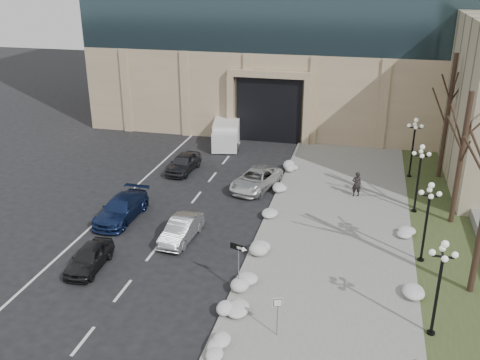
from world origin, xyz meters
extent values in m
cube|color=gray|center=(3.50, 14.00, 0.06)|extent=(9.00, 40.00, 0.12)
cube|color=gray|center=(-1.00, 14.00, 0.07)|extent=(0.30, 40.00, 0.14)
cube|color=#364221|center=(10.00, 14.00, 0.05)|extent=(4.00, 40.00, 0.10)
cube|color=tan|center=(-2.00, 42.00, 4.00)|extent=(40.00, 20.00, 8.00)
cube|color=black|center=(-4.00, 33.00, 3.00)|extent=(6.00, 2.50, 6.00)
cube|color=tan|center=(-4.00, 31.60, 6.30)|extent=(7.50, 0.60, 0.60)
cube|color=tan|center=(-7.50, 31.60, 3.00)|extent=(0.60, 0.60, 6.00)
cube|color=tan|center=(-0.50, 31.60, 3.00)|extent=(0.60, 0.60, 6.00)
imported|color=black|center=(-9.15, 7.62, 0.65)|extent=(1.70, 3.86, 1.29)
imported|color=#9B9FA3|center=(-5.41, 11.83, 0.67)|extent=(1.71, 4.17, 1.34)
imported|color=#16254F|center=(-10.10, 13.58, 0.74)|extent=(2.24, 5.16, 1.48)
imported|color=silver|center=(-2.75, 20.61, 0.71)|extent=(3.57, 5.56, 1.43)
imported|color=#2D2D32|center=(-9.05, 22.65, 0.73)|extent=(2.01, 4.38, 1.46)
imported|color=black|center=(4.44, 20.65, 1.02)|extent=(0.75, 0.59, 1.80)
cube|color=silver|center=(-7.74, 31.10, 1.04)|extent=(3.28, 5.56, 2.08)
cube|color=silver|center=(-7.13, 28.03, 0.94)|extent=(2.47, 2.07, 1.67)
cylinder|color=black|center=(-8.19, 28.03, 0.36)|extent=(0.40, 0.77, 0.73)
cylinder|color=black|center=(-6.15, 28.44, 0.36)|extent=(0.40, 0.77, 0.73)
cylinder|color=black|center=(-9.07, 32.42, 0.36)|extent=(0.40, 0.77, 0.73)
cylinder|color=black|center=(-7.03, 32.83, 0.36)|extent=(0.40, 0.77, 0.73)
cylinder|color=slate|center=(-0.81, 7.37, 1.30)|extent=(0.06, 0.06, 2.59)
cube|color=black|center=(-0.81, 7.37, 2.49)|extent=(0.91, 0.33, 0.32)
cube|color=white|center=(-0.68, 7.30, 2.49)|extent=(0.43, 0.15, 0.12)
cone|color=white|center=(-0.44, 7.22, 2.49)|extent=(0.29, 0.31, 0.26)
cylinder|color=slate|center=(1.68, 4.28, 1.00)|extent=(0.05, 0.05, 2.00)
cube|color=white|center=(1.68, 4.28, 1.82)|extent=(0.43, 0.15, 0.44)
cube|color=black|center=(1.69, 4.25, 1.82)|extent=(0.37, 0.11, 0.38)
cube|color=white|center=(1.69, 4.25, 1.82)|extent=(0.32, 0.10, 0.33)
ellipsoid|color=silver|center=(-0.89, 2.66, 0.30)|extent=(1.10, 1.60, 0.36)
ellipsoid|color=silver|center=(-0.90, 7.56, 0.30)|extent=(1.10, 1.60, 0.36)
ellipsoid|color=silver|center=(-0.48, 11.43, 0.30)|extent=(1.10, 1.60, 0.36)
ellipsoid|color=silver|center=(-0.62, 16.46, 0.30)|extent=(1.10, 1.60, 0.36)
ellipsoid|color=silver|center=(-0.75, 20.66, 0.30)|extent=(1.10, 1.60, 0.36)
ellipsoid|color=silver|center=(-0.78, 24.72, 0.30)|extent=(1.10, 1.60, 0.36)
ellipsoid|color=silver|center=(7.67, 8.88, 0.30)|extent=(1.10, 1.60, 0.36)
ellipsoid|color=silver|center=(7.83, 15.15, 0.30)|extent=(1.10, 1.60, 0.36)
ellipsoid|color=silver|center=(-0.77, 5.07, 0.30)|extent=(1.10, 1.60, 0.36)
cylinder|color=black|center=(8.30, 6.00, 0.10)|extent=(0.36, 0.36, 0.20)
cylinder|color=black|center=(8.30, 6.00, 2.00)|extent=(0.14, 0.14, 4.00)
cylinder|color=black|center=(8.30, 6.00, 4.00)|extent=(0.10, 0.90, 0.10)
cylinder|color=black|center=(8.30, 6.00, 4.00)|extent=(0.90, 0.10, 0.10)
sphere|color=white|center=(8.30, 6.00, 4.60)|extent=(0.32, 0.32, 0.32)
sphere|color=white|center=(8.75, 6.00, 4.15)|extent=(0.28, 0.28, 0.28)
sphere|color=white|center=(7.85, 6.00, 4.15)|extent=(0.28, 0.28, 0.28)
sphere|color=white|center=(8.30, 6.45, 4.15)|extent=(0.28, 0.28, 0.28)
sphere|color=white|center=(8.30, 5.55, 4.15)|extent=(0.28, 0.28, 0.28)
cylinder|color=black|center=(8.30, 12.50, 0.10)|extent=(0.36, 0.36, 0.20)
cylinder|color=black|center=(8.30, 12.50, 2.00)|extent=(0.14, 0.14, 4.00)
cylinder|color=black|center=(8.30, 12.50, 4.00)|extent=(0.10, 0.90, 0.10)
cylinder|color=black|center=(8.30, 12.50, 4.00)|extent=(0.90, 0.10, 0.10)
sphere|color=white|center=(8.30, 12.50, 4.60)|extent=(0.32, 0.32, 0.32)
sphere|color=white|center=(8.75, 12.50, 4.15)|extent=(0.28, 0.28, 0.28)
sphere|color=white|center=(7.85, 12.50, 4.15)|extent=(0.28, 0.28, 0.28)
sphere|color=white|center=(8.30, 12.95, 4.15)|extent=(0.28, 0.28, 0.28)
sphere|color=white|center=(8.30, 12.05, 4.15)|extent=(0.28, 0.28, 0.28)
cylinder|color=black|center=(8.30, 19.00, 0.10)|extent=(0.36, 0.36, 0.20)
cylinder|color=black|center=(8.30, 19.00, 2.00)|extent=(0.14, 0.14, 4.00)
cylinder|color=black|center=(8.30, 19.00, 4.00)|extent=(0.10, 0.90, 0.10)
cylinder|color=black|center=(8.30, 19.00, 4.00)|extent=(0.90, 0.10, 0.10)
sphere|color=white|center=(8.30, 19.00, 4.60)|extent=(0.32, 0.32, 0.32)
sphere|color=white|center=(8.75, 19.00, 4.15)|extent=(0.28, 0.28, 0.28)
sphere|color=white|center=(7.85, 19.00, 4.15)|extent=(0.28, 0.28, 0.28)
sphere|color=white|center=(8.30, 19.45, 4.15)|extent=(0.28, 0.28, 0.28)
sphere|color=white|center=(8.30, 18.55, 4.15)|extent=(0.28, 0.28, 0.28)
cylinder|color=black|center=(8.30, 25.50, 0.10)|extent=(0.36, 0.36, 0.20)
cylinder|color=black|center=(8.30, 25.50, 2.00)|extent=(0.14, 0.14, 4.00)
cylinder|color=black|center=(8.30, 25.50, 4.00)|extent=(0.10, 0.90, 0.10)
cylinder|color=black|center=(8.30, 25.50, 4.00)|extent=(0.90, 0.10, 0.10)
sphere|color=white|center=(8.30, 25.50, 4.60)|extent=(0.32, 0.32, 0.32)
sphere|color=white|center=(8.75, 25.50, 4.15)|extent=(0.28, 0.28, 0.28)
sphere|color=white|center=(7.85, 25.50, 4.15)|extent=(0.28, 0.28, 0.28)
sphere|color=white|center=(8.30, 25.95, 4.15)|extent=(0.28, 0.28, 0.28)
sphere|color=white|center=(8.30, 25.05, 4.15)|extent=(0.28, 0.28, 0.28)
cylinder|color=black|center=(10.50, 18.00, 4.25)|extent=(0.32, 0.32, 8.50)
cylinder|color=black|center=(10.50, 26.00, 4.75)|extent=(0.32, 0.32, 9.50)
camera|label=1|loc=(4.66, -14.84, 15.27)|focal=40.00mm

